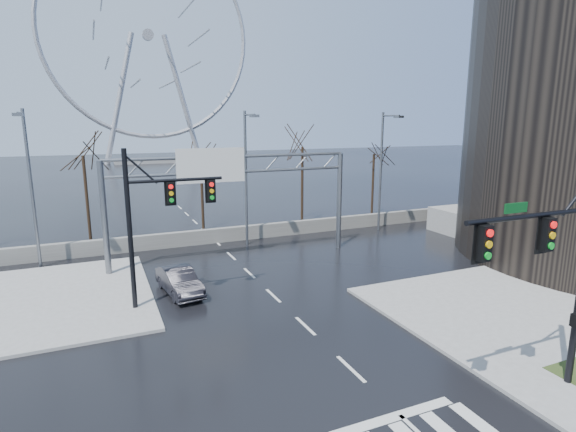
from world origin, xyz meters
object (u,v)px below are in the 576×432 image
signal_mast_near (559,259)px  ferris_wheel (148,44)px  sign_gantry (228,185)px  car (179,281)px  signal_mast_far (153,213)px

signal_mast_near → ferris_wheel: ferris_wheel is taller
sign_gantry → car: 7.65m
signal_mast_near → car: 17.88m
signal_mast_near → car: size_ratio=1.88×
sign_gantry → ferris_wheel: 82.91m
signal_mast_near → sign_gantry: 19.79m
signal_mast_near → car: bearing=123.9°
car → signal_mast_far: bearing=-140.8°
signal_mast_near → sign_gantry: signal_mast_near is taller
signal_mast_near → sign_gantry: size_ratio=0.49×
sign_gantry → ferris_wheel: ferris_wheel is taller
ferris_wheel → car: size_ratio=11.93×
sign_gantry → car: bearing=-132.4°
sign_gantry → signal_mast_far: bearing=-132.5°
sign_gantry → car: (-4.18, -4.57, -4.48)m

